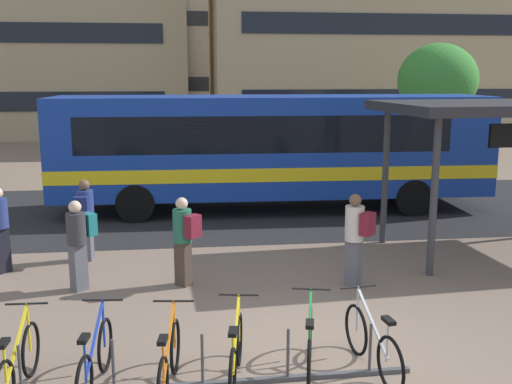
% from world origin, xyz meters
% --- Properties ---
extents(ground, '(200.00, 200.00, 0.00)m').
position_xyz_m(ground, '(0.00, 0.00, 0.00)').
color(ground, '#7A6656').
extents(bus_lane_asphalt, '(80.00, 7.20, 0.01)m').
position_xyz_m(bus_lane_asphalt, '(0.00, 9.10, 0.00)').
color(bus_lane_asphalt, '#232326').
rests_on(bus_lane_asphalt, ground).
extents(city_bus, '(12.08, 2.85, 3.20)m').
position_xyz_m(city_bus, '(0.80, 9.10, 1.78)').
color(city_bus, '#14389E').
rests_on(city_bus, ground).
extents(bike_rack, '(5.34, 0.20, 0.70)m').
position_xyz_m(bike_rack, '(-1.54, -0.48, 0.09)').
color(bike_rack, '#47474C').
rests_on(bike_rack, ground).
extents(parked_bicycle_yellow_0, '(0.52, 1.72, 0.99)m').
position_xyz_m(parked_bicycle_yellow_0, '(-3.72, -0.43, 0.38)').
color(parked_bicycle_yellow_0, black).
rests_on(parked_bicycle_yellow_0, ground).
extents(parked_bicycle_blue_1, '(0.52, 1.72, 0.99)m').
position_xyz_m(parked_bicycle_blue_1, '(-2.83, -0.42, 0.38)').
color(parked_bicycle_blue_1, black).
rests_on(parked_bicycle_blue_1, ground).
extents(parked_bicycle_orange_2, '(0.52, 1.72, 0.99)m').
position_xyz_m(parked_bicycle_orange_2, '(-1.94, -0.56, 0.38)').
color(parked_bicycle_orange_2, black).
rests_on(parked_bicycle_orange_2, ground).
extents(parked_bicycle_yellow_3, '(0.52, 1.71, 0.99)m').
position_xyz_m(parked_bicycle_yellow_3, '(-1.12, -0.45, 0.38)').
color(parked_bicycle_yellow_3, black).
rests_on(parked_bicycle_yellow_3, ground).
extents(parked_bicycle_green_4, '(0.58, 1.69, 0.99)m').
position_xyz_m(parked_bicycle_green_4, '(-0.17, -0.35, 0.38)').
color(parked_bicycle_green_4, black).
rests_on(parked_bicycle_green_4, ground).
extents(parked_bicycle_silver_5, '(0.52, 1.72, 0.99)m').
position_xyz_m(parked_bicycle_silver_5, '(0.65, -0.35, 0.38)').
color(parked_bicycle_silver_5, black).
rests_on(parked_bicycle_silver_5, ground).
extents(commuter_navy_pack_0, '(0.38, 0.55, 1.69)m').
position_xyz_m(commuter_navy_pack_0, '(-3.76, 4.87, 0.98)').
color(commuter_navy_pack_0, '#565660').
rests_on(commuter_navy_pack_0, ground).
extents(commuter_maroon_pack_1, '(0.59, 0.58, 1.64)m').
position_xyz_m(commuter_maroon_pack_1, '(-1.75, 3.12, 0.94)').
color(commuter_maroon_pack_1, '#47382D').
rests_on(commuter_maroon_pack_1, ground).
extents(commuter_maroon_pack_2, '(0.58, 0.59, 1.71)m').
position_xyz_m(commuter_maroon_pack_2, '(1.31, 2.71, 0.99)').
color(commuter_maroon_pack_2, '#565660').
rests_on(commuter_maroon_pack_2, ground).
extents(commuter_teal_pack_3, '(0.59, 0.58, 1.64)m').
position_xyz_m(commuter_teal_pack_3, '(-3.60, 3.15, 0.95)').
color(commuter_teal_pack_3, '#565660').
rests_on(commuter_teal_pack_3, ground).
extents(street_tree_0, '(3.37, 3.37, 5.09)m').
position_xyz_m(street_tree_0, '(9.12, 17.37, 3.53)').
color(street_tree_0, brown).
rests_on(street_tree_0, ground).
extents(building_left_wing, '(22.66, 12.32, 15.09)m').
position_xyz_m(building_left_wing, '(-12.78, 33.73, 7.55)').
color(building_left_wing, tan).
rests_on(building_left_wing, ground).
extents(building_centre_block, '(18.22, 10.85, 10.00)m').
position_xyz_m(building_centre_block, '(-1.99, 45.69, 5.00)').
color(building_centre_block, gray).
rests_on(building_centre_block, ground).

